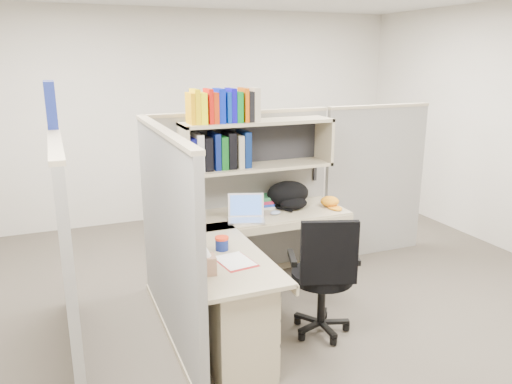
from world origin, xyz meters
name	(u,v)px	position (x,y,z in m)	size (l,w,h in m)	color
ground	(278,316)	(0.00, 0.00, 0.00)	(6.00, 6.00, 0.00)	#3A332C
room_shell	(281,124)	(0.00, 0.00, 1.62)	(6.00, 6.00, 6.00)	#BAB6A8
cubicle	(218,203)	(-0.37, 0.45, 0.91)	(3.79, 1.84, 1.95)	slate
desk	(245,291)	(-0.41, -0.29, 0.44)	(1.74, 1.75, 0.73)	gray
laptop	(246,209)	(-0.12, 0.41, 0.84)	(0.32, 0.32, 0.23)	silver
backpack	(290,195)	(0.41, 0.63, 0.85)	(0.41, 0.32, 0.25)	black
orange_cap	(330,201)	(0.77, 0.53, 0.78)	(0.18, 0.20, 0.10)	orange
snack_canister	(222,243)	(-0.53, -0.14, 0.78)	(0.10, 0.10, 0.10)	navy
tissue_box	(206,260)	(-0.76, -0.50, 0.83)	(0.12, 0.12, 0.19)	#A1765B
mouse	(275,213)	(0.18, 0.48, 0.75)	(0.10, 0.06, 0.04)	#7F91B4
paper_cup	(246,204)	(-0.01, 0.74, 0.78)	(0.07, 0.07, 0.11)	white
book_stack	(263,201)	(0.18, 0.74, 0.78)	(0.16, 0.22, 0.11)	gray
loose_paper	(235,261)	(-0.51, -0.37, 0.73)	(0.21, 0.28, 0.00)	white
task_chair	(323,294)	(0.19, -0.40, 0.35)	(0.57, 0.53, 1.00)	black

